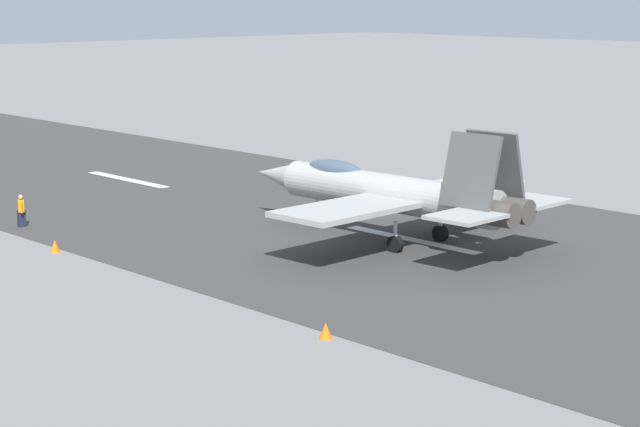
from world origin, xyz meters
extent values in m
plane|color=slate|center=(0.00, 0.00, 0.00)|extent=(400.00, 400.00, 0.00)
cube|color=#373635|center=(0.00, 0.00, 0.01)|extent=(240.00, 26.00, 0.02)
cube|color=white|center=(0.59, 0.00, 0.02)|extent=(8.00, 0.70, 0.00)
cube|color=white|center=(24.21, 0.00, 0.02)|extent=(8.00, 0.70, 0.00)
cylinder|color=#9DA09E|center=(1.22, 0.93, 2.27)|extent=(12.24, 2.25, 1.73)
cone|color=#9DA09E|center=(8.70, 1.25, 2.27)|extent=(2.87, 1.59, 1.47)
ellipsoid|color=#3F5160|center=(4.65, 1.07, 2.92)|extent=(3.64, 1.25, 1.10)
cylinder|color=#47423D|center=(-5.05, 1.21, 2.27)|extent=(2.24, 1.19, 1.10)
cylinder|color=#47423D|center=(-5.00, 0.11, 2.27)|extent=(2.24, 1.19, 1.10)
cube|color=#9DA09E|center=(0.05, 4.89, 2.17)|extent=(3.66, 6.41, 0.24)
cube|color=#9DA09E|center=(0.39, -3.11, 2.17)|extent=(3.66, 6.41, 0.24)
cube|color=#9DA09E|center=(-5.13, 3.06, 2.37)|extent=(2.52, 2.90, 0.16)
cube|color=#9DA09E|center=(-4.92, -1.73, 2.37)|extent=(2.52, 2.90, 0.16)
cube|color=#4B4C4C|center=(-4.13, 1.60, 3.97)|extent=(2.64, 1.06, 3.14)
cube|color=#4B4C4C|center=(-4.05, -0.20, 3.97)|extent=(2.64, 1.06, 3.14)
cylinder|color=silver|center=(5.90, 1.13, 0.70)|extent=(0.18, 0.18, 1.40)
cylinder|color=black|center=(5.90, 1.13, 0.38)|extent=(0.77, 0.33, 0.76)
cylinder|color=silver|center=(-0.65, 2.45, 0.70)|extent=(0.18, 0.18, 1.40)
cylinder|color=black|center=(-0.65, 2.45, 0.38)|extent=(0.77, 0.33, 0.76)
cylinder|color=silver|center=(-0.52, -0.75, 0.70)|extent=(0.18, 0.18, 1.40)
cylinder|color=black|center=(-0.52, -0.75, 0.38)|extent=(0.77, 0.33, 0.76)
cube|color=#1E2338|center=(15.73, 11.81, 0.43)|extent=(0.24, 0.36, 0.86)
cube|color=orange|center=(15.73, 11.81, 1.06)|extent=(0.52, 0.44, 0.58)
sphere|color=tan|center=(15.73, 11.81, 1.51)|extent=(0.22, 0.22, 0.22)
cylinder|color=orange|center=(15.45, 11.94, 1.03)|extent=(0.10, 0.10, 0.55)
cylinder|color=orange|center=(16.00, 11.69, 1.03)|extent=(0.10, 0.10, 0.55)
cone|color=orange|center=(-7.75, 13.44, 0.28)|extent=(0.44, 0.44, 0.55)
cone|color=orange|center=(9.76, 13.44, 0.28)|extent=(0.44, 0.44, 0.55)
camera|label=1|loc=(-33.96, 38.28, 11.34)|focal=63.32mm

